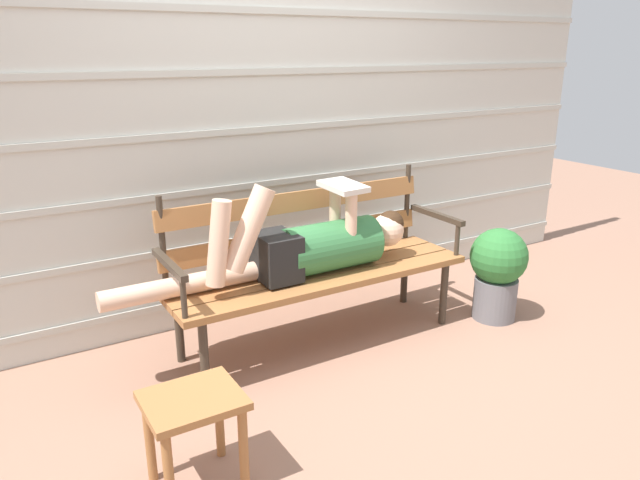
{
  "coord_description": "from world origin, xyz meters",
  "views": [
    {
      "loc": [
        -1.56,
        -2.55,
        1.6
      ],
      "look_at": [
        0.0,
        0.05,
        0.6
      ],
      "focal_mm": 33.32,
      "sensor_mm": 36.0,
      "label": 1
    }
  ],
  "objects_px": {
    "park_bench": "(313,259)",
    "footstool": "(194,417)",
    "potted_plant": "(498,269)",
    "reclining_person": "(309,245)"
  },
  "relations": [
    {
      "from": "park_bench",
      "to": "reclining_person",
      "type": "distance_m",
      "value": 0.15
    },
    {
      "from": "reclining_person",
      "to": "potted_plant",
      "type": "xyz_separation_m",
      "value": [
        1.14,
        -0.29,
        -0.27
      ]
    },
    {
      "from": "park_bench",
      "to": "reclining_person",
      "type": "bearing_deg",
      "value": -133.93
    },
    {
      "from": "footstool",
      "to": "potted_plant",
      "type": "bearing_deg",
      "value": 12.75
    },
    {
      "from": "reclining_person",
      "to": "potted_plant",
      "type": "bearing_deg",
      "value": -14.26
    },
    {
      "from": "park_bench",
      "to": "footstool",
      "type": "distance_m",
      "value": 1.31
    },
    {
      "from": "potted_plant",
      "to": "reclining_person",
      "type": "bearing_deg",
      "value": 165.74
    },
    {
      "from": "footstool",
      "to": "potted_plant",
      "type": "height_order",
      "value": "potted_plant"
    },
    {
      "from": "reclining_person",
      "to": "footstool",
      "type": "xyz_separation_m",
      "value": [
        -0.93,
        -0.76,
        -0.28
      ]
    },
    {
      "from": "footstool",
      "to": "potted_plant",
      "type": "distance_m",
      "value": 2.13
    }
  ]
}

